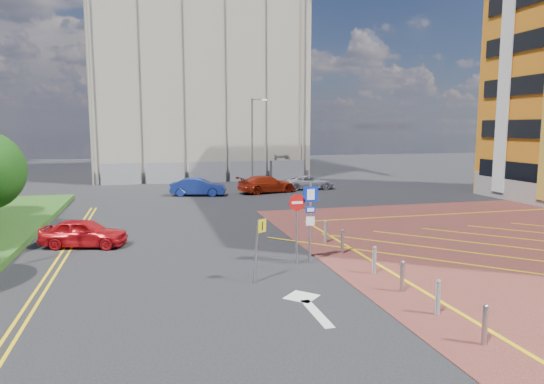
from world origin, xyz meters
name	(u,v)px	position (x,y,z in m)	size (l,w,h in m)	color
ground	(306,271)	(0.00, 0.00, 0.00)	(140.00, 140.00, 0.00)	black
lamp_back	(253,137)	(4.08, 28.00, 4.36)	(1.53, 0.16, 8.00)	#9EA0A8
sign_cluster	(305,215)	(0.30, 0.98, 1.95)	(1.17, 0.12, 3.20)	#9EA0A8
warning_sign	(258,242)	(-2.01, -0.86, 1.43)	(0.53, 0.37, 2.24)	#9EA0A8
bollard_row	(383,267)	(2.30, -1.67, 0.47)	(0.14, 11.14, 0.90)	#9EA0A8
construction_building	(195,77)	(0.00, 40.00, 11.00)	(21.20, 19.20, 22.00)	#A19784
construction_fence	(218,172)	(1.00, 30.00, 1.00)	(21.60, 0.06, 2.00)	gray
car_red_left	(84,233)	(-8.46, 6.02, 0.64)	(1.51, 3.76, 1.28)	red
car_blue_back	(198,187)	(-1.82, 21.07, 0.69)	(1.47, 4.22, 1.39)	navy
car_red_back	(267,184)	(3.78, 21.39, 0.70)	(1.97, 4.84, 1.40)	#9D220D
car_silver_back	(309,182)	(7.88, 22.71, 0.59)	(1.97, 4.27, 1.19)	silver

